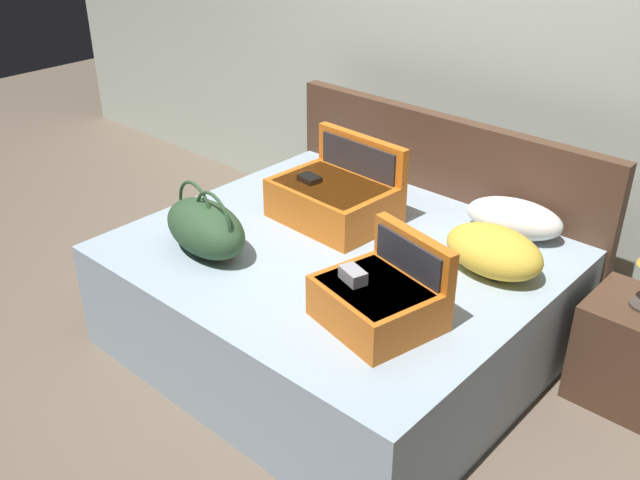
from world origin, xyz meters
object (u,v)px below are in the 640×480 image
pillow_center_head (494,251)px  nightstand (632,353)px  bed (337,298)px  hard_case_medium (380,297)px  pillow_near_headboard (514,218)px  duffel_bag (205,227)px  hard_case_large (335,196)px

pillow_center_head → nightstand: pillow_center_head is taller
bed → hard_case_medium: hard_case_medium is taller
pillow_near_headboard → hard_case_medium: bearing=-91.9°
duffel_bag → pillow_near_headboard: size_ratio=1.13×
nightstand → pillow_near_headboard: bearing=172.3°
bed → hard_case_large: 0.52m
pillow_near_headboard → nightstand: bearing=-7.7°
pillow_near_headboard → nightstand: pillow_near_headboard is taller
pillow_center_head → duffel_bag: bearing=-145.6°
hard_case_medium → duffel_bag: bearing=-161.6°
bed → hard_case_large: hard_case_large is taller
hard_case_medium → pillow_near_headboard: (0.03, 1.03, -0.02)m
hard_case_large → duffel_bag: (-0.23, -0.66, 0.00)m
hard_case_medium → pillow_near_headboard: 1.03m
hard_case_medium → nightstand: (0.73, 0.93, -0.43)m
duffel_bag → pillow_near_headboard: 1.50m
bed → duffel_bag: 0.74m
hard_case_large → hard_case_medium: (0.73, -0.57, -0.01)m
duffel_bag → nightstand: size_ratio=1.07×
hard_case_large → duffel_bag: hard_case_large is taller
hard_case_medium → pillow_near_headboard: bearing=100.9°
hard_case_large → duffel_bag: 0.70m
duffel_bag → nightstand: 2.03m
pillow_center_head → nightstand: size_ratio=0.94×
duffel_bag → pillow_near_headboard: duffel_bag is taller
bed → pillow_near_headboard: size_ratio=4.07×
bed → duffel_bag: bearing=-135.7°
bed → hard_case_medium: (0.51, -0.34, 0.40)m
hard_case_large → pillow_center_head: 0.87m
bed → hard_case_medium: bearing=-33.4°
hard_case_large → pillow_center_head: bearing=8.6°
bed → nightstand: bearing=25.4°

